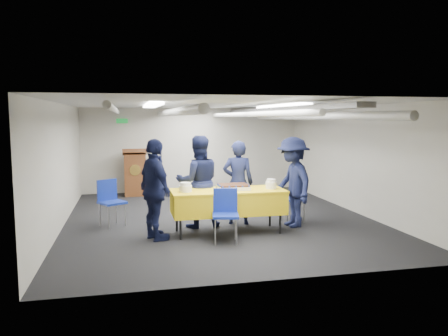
{
  "coord_description": "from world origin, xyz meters",
  "views": [
    {
      "loc": [
        -1.79,
        -8.52,
        2.03
      ],
      "look_at": [
        0.06,
        -0.2,
        1.05
      ],
      "focal_mm": 35.0,
      "sensor_mm": 36.0,
      "label": 1
    }
  ],
  "objects": [
    {
      "name": "podium",
      "position": [
        -1.6,
        3.05,
        0.61
      ],
      "size": [
        0.62,
        0.53,
        1.25
      ],
      "color": "brown",
      "rests_on": "ground"
    },
    {
      "name": "room_shell",
      "position": [
        0.09,
        0.41,
        1.81
      ],
      "size": [
        6.0,
        7.0,
        2.3
      ],
      "color": "beige",
      "rests_on": "ground"
    },
    {
      "name": "chair_left",
      "position": [
        -2.13,
        -0.13,
        0.53
      ],
      "size": [
        0.58,
        0.58,
        0.87
      ],
      "color": "gray",
      "rests_on": "ground"
    },
    {
      "name": "sailor_d",
      "position": [
        1.21,
        -0.94,
        0.84
      ],
      "size": [
        0.74,
        1.15,
        1.68
      ],
      "primitive_type": "imported",
      "rotation": [
        0.0,
        0.0,
        -1.46
      ],
      "color": "black",
      "rests_on": "ground"
    },
    {
      "name": "sailor_b",
      "position": [
        -0.52,
        -0.61,
        0.86
      ],
      "size": [
        0.84,
        0.65,
        1.71
      ],
      "primitive_type": "imported",
      "rotation": [
        0.0,
        0.0,
        3.14
      ],
      "color": "black",
      "rests_on": "ground"
    },
    {
      "name": "serving_table",
      "position": [
        -0.07,
        -1.12,
        0.56
      ],
      "size": [
        2.0,
        0.81,
        0.77
      ],
      "color": "black",
      "rests_on": "ground"
    },
    {
      "name": "ground",
      "position": [
        0.0,
        0.0,
        0.0
      ],
      "size": [
        7.0,
        7.0,
        0.0
      ],
      "primitive_type": "plane",
      "color": "black",
      "rests_on": "ground"
    },
    {
      "name": "plate_stack_right",
      "position": [
        0.71,
        -1.17,
        0.85
      ],
      "size": [
        0.2,
        0.2,
        0.17
      ],
      "color": "white",
      "rests_on": "serving_table"
    },
    {
      "name": "chair_near",
      "position": [
        -0.23,
        -1.65,
        0.53
      ],
      "size": [
        0.49,
        0.49,
        0.87
      ],
      "color": "gray",
      "rests_on": "ground"
    },
    {
      "name": "sheet_cake",
      "position": [
        0.03,
        -1.1,
        0.82
      ],
      "size": [
        0.55,
        0.43,
        0.09
      ],
      "color": "white",
      "rests_on": "serving_table"
    },
    {
      "name": "chair_right",
      "position": [
        1.46,
        -0.56,
        0.53
      ],
      "size": [
        0.43,
        0.43,
        0.87
      ],
      "color": "gray",
      "rests_on": "ground"
    },
    {
      "name": "plate_stack_left",
      "position": [
        -0.83,
        -1.17,
        0.84
      ],
      "size": [
        0.22,
        0.22,
        0.16
      ],
      "color": "white",
      "rests_on": "serving_table"
    },
    {
      "name": "sailor_a",
      "position": [
        0.27,
        -0.52,
        0.8
      ],
      "size": [
        0.67,
        0.54,
        1.61
      ],
      "primitive_type": "imported",
      "rotation": [
        0.0,
        0.0,
        2.85
      ],
      "color": "black",
      "rests_on": "ground"
    },
    {
      "name": "sailor_c",
      "position": [
        -1.35,
        -1.31,
        0.85
      ],
      "size": [
        0.74,
        1.07,
        1.69
      ],
      "primitive_type": "imported",
      "rotation": [
        0.0,
        0.0,
        1.94
      ],
      "color": "black",
      "rests_on": "ground"
    }
  ]
}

